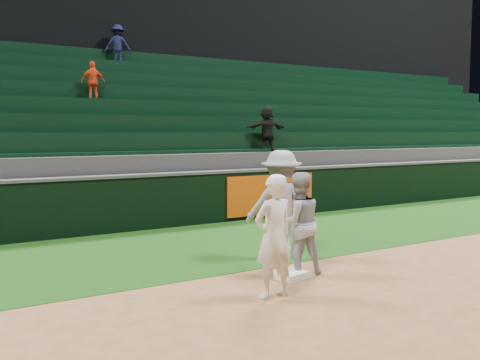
# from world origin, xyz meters

# --- Properties ---
(ground) EXTENTS (70.00, 70.00, 0.00)m
(ground) POSITION_xyz_m (0.00, 0.00, 0.00)
(ground) COLOR brown
(ground) RESTS_ON ground
(foul_grass) EXTENTS (36.00, 4.20, 0.01)m
(foul_grass) POSITION_xyz_m (0.00, 3.00, 0.00)
(foul_grass) COLOR #11370D
(foul_grass) RESTS_ON ground
(upper_deck) EXTENTS (40.00, 12.00, 12.00)m
(upper_deck) POSITION_xyz_m (0.00, 17.45, 6.00)
(upper_deck) COLOR black
(upper_deck) RESTS_ON ground
(first_base) EXTENTS (0.53, 0.53, 0.10)m
(first_base) POSITION_xyz_m (-0.02, 0.25, 0.05)
(first_base) COLOR white
(first_base) RESTS_ON ground
(first_baseman) EXTENTS (0.63, 0.44, 1.64)m
(first_baseman) POSITION_xyz_m (-0.76, -0.40, 0.82)
(first_baseman) COLOR white
(first_baseman) RESTS_ON ground
(baserunner) EXTENTS (0.88, 0.76, 1.58)m
(baserunner) POSITION_xyz_m (0.24, 0.37, 0.79)
(baserunner) COLOR #9EA0A8
(baserunner) RESTS_ON ground
(base_coach) EXTENTS (1.39, 1.19, 1.87)m
(base_coach) POSITION_xyz_m (0.64, 1.35, 0.94)
(base_coach) COLOR #92949E
(base_coach) RESTS_ON foul_grass
(field_wall) EXTENTS (36.00, 0.45, 1.25)m
(field_wall) POSITION_xyz_m (0.03, 5.20, 0.63)
(field_wall) COLOR black
(field_wall) RESTS_ON ground
(stadium_seating) EXTENTS (36.00, 5.95, 5.62)m
(stadium_seating) POSITION_xyz_m (-0.00, 8.97, 1.70)
(stadium_seating) COLOR #333335
(stadium_seating) RESTS_ON ground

